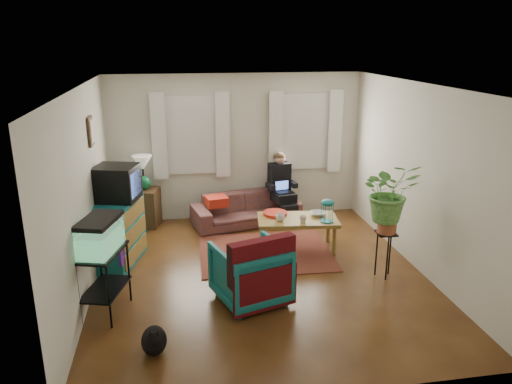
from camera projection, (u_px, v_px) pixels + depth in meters
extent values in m
cube|color=#4F2B14|center=(261.00, 275.00, 6.96)|extent=(4.50, 5.00, 0.01)
cube|color=white|center=(261.00, 86.00, 6.19)|extent=(4.50, 5.00, 0.01)
cube|color=silver|center=(236.00, 147.00, 8.93)|extent=(4.50, 0.01, 2.60)
cube|color=silver|center=(313.00, 269.00, 4.22)|extent=(4.50, 0.01, 2.60)
cube|color=silver|center=(84.00, 195.00, 6.22)|extent=(0.01, 5.00, 2.60)
cube|color=silver|center=(420.00, 179.00, 6.94)|extent=(0.01, 5.00, 2.60)
cube|color=white|center=(191.00, 135.00, 8.71)|extent=(1.08, 0.04, 1.38)
cube|color=white|center=(305.00, 132.00, 9.04)|extent=(1.08, 0.04, 1.38)
cube|color=white|center=(191.00, 136.00, 8.64)|extent=(1.36, 0.06, 1.50)
cube|color=white|center=(306.00, 132.00, 8.97)|extent=(1.36, 0.06, 1.50)
cube|color=#3D2616|center=(91.00, 131.00, 6.83)|extent=(0.04, 0.32, 0.40)
cube|color=brown|center=(265.00, 252.00, 7.69)|extent=(2.07, 1.69, 0.01)
imported|color=brown|center=(246.00, 204.00, 8.80)|extent=(1.98, 1.10, 0.73)
cube|color=#3B1E16|center=(145.00, 208.00, 8.73)|extent=(0.55, 0.55, 0.67)
cube|color=#125C6E|center=(117.00, 233.00, 7.24)|extent=(0.78, 1.15, 0.94)
cube|color=black|center=(117.00, 183.00, 7.12)|extent=(0.69, 0.66, 0.50)
cube|color=black|center=(105.00, 283.00, 5.91)|extent=(0.58, 0.80, 0.80)
cube|color=#7FD899|center=(100.00, 235.00, 5.73)|extent=(0.53, 0.73, 0.42)
ellipsoid|color=black|center=(154.00, 338.00, 5.21)|extent=(0.30, 0.43, 0.35)
imported|color=navy|center=(250.00, 270.00, 6.19)|extent=(1.01, 0.98, 0.84)
cube|color=#9E0A0A|center=(263.00, 267.00, 5.87)|extent=(0.86, 0.44, 0.69)
cube|color=brown|center=(297.00, 233.00, 7.78)|extent=(1.30, 0.82, 0.51)
imported|color=white|center=(280.00, 218.00, 7.58)|extent=(0.16, 0.16, 0.11)
imported|color=beige|center=(303.00, 219.00, 7.50)|extent=(0.13, 0.13, 0.10)
imported|color=white|center=(318.00, 214.00, 7.82)|extent=(0.27, 0.27, 0.06)
cylinder|color=#B21414|center=(275.00, 213.00, 7.85)|extent=(0.43, 0.43, 0.04)
cube|color=black|center=(384.00, 255.00, 6.85)|extent=(0.29, 0.29, 0.65)
imported|color=#599947|center=(389.00, 201.00, 6.62)|extent=(0.79, 0.69, 0.83)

